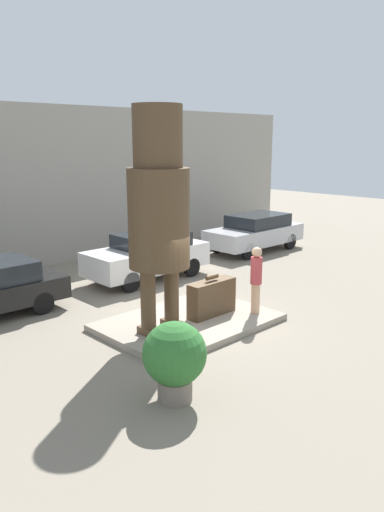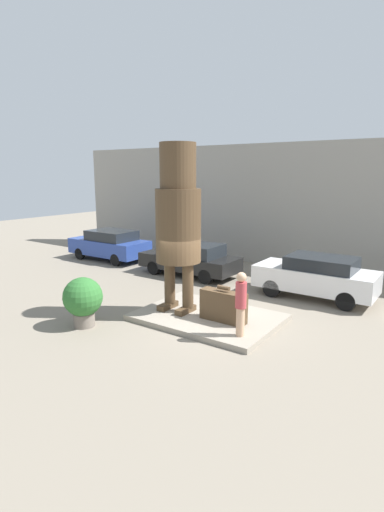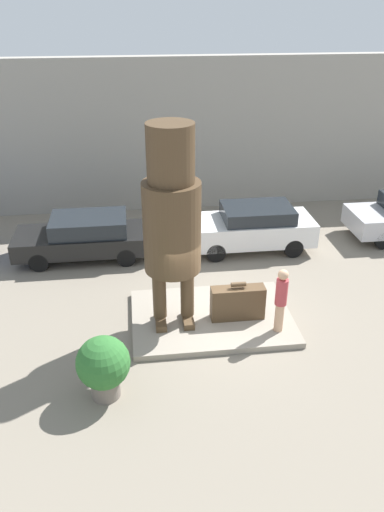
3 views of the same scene
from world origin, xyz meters
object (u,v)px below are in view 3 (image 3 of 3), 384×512
object	(u,v)px
giant_suitcase	(238,303)
parked_car_black	(85,236)
tourist	(281,298)
parked_car_white	(252,226)
statue_figure	(172,214)
planter_pot	(103,365)

from	to	relation	value
giant_suitcase	parked_car_black	distance (m)	6.08
tourist	parked_car_white	size ratio (longest dim) A/B	0.42
statue_figure	planter_pot	xyz separation A→B (m)	(-1.72, -2.42, -2.37)
tourist	parked_car_white	distance (m)	5.02
parked_car_white	planter_pot	size ratio (longest dim) A/B	2.85
parked_car_black	planter_pot	xyz separation A→B (m)	(0.82, -6.72, 0.07)
tourist	parked_car_black	world-z (taller)	tourist
parked_car_white	tourist	bearing A→B (deg)	85.02
parked_car_white	planter_pot	world-z (taller)	parked_car_white
tourist	planter_pot	distance (m)	4.67
giant_suitcase	parked_car_white	world-z (taller)	parked_car_white
statue_figure	giant_suitcase	distance (m)	3.09
statue_figure	planter_pot	size ratio (longest dim) A/B	3.50
giant_suitcase	tourist	size ratio (longest dim) A/B	0.80
parked_car_black	parked_car_white	size ratio (longest dim) A/B	1.05
parked_car_black	parked_car_white	bearing A→B (deg)	179.36
parked_car_white	planter_pot	bearing A→B (deg)	54.27
statue_figure	planter_pot	bearing A→B (deg)	-125.43
tourist	planter_pot	xyz separation A→B (m)	(-4.35, -1.66, -0.30)
statue_figure	giant_suitcase	xyz separation A→B (m)	(1.69, -0.06, -2.59)
giant_suitcase	planter_pot	world-z (taller)	planter_pot
tourist	parked_car_black	distance (m)	7.24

